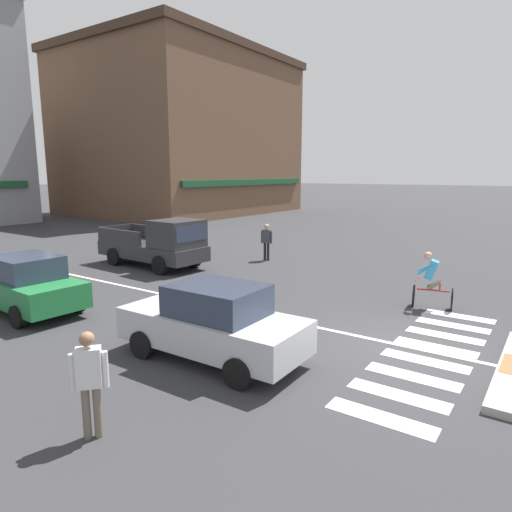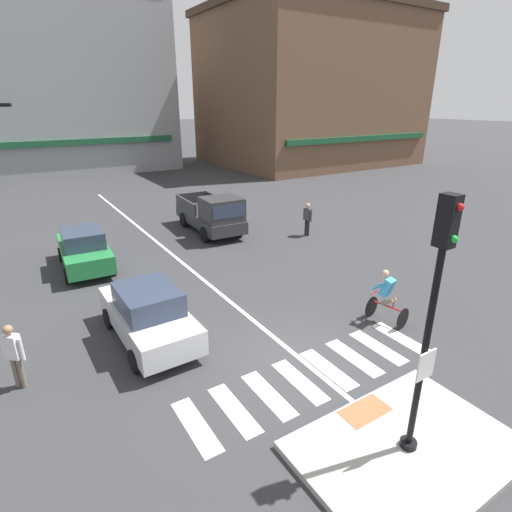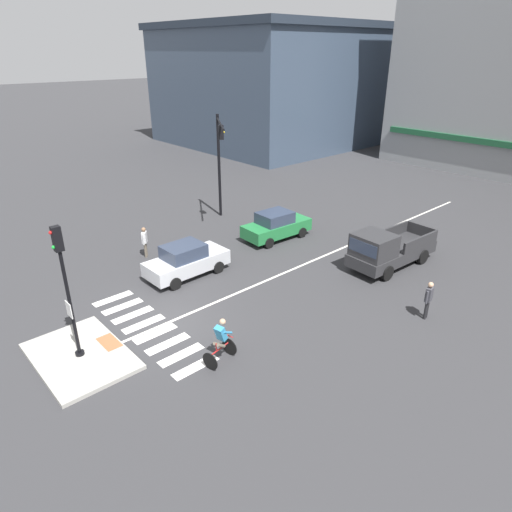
# 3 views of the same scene
# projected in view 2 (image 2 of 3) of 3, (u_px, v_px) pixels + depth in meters

# --- Properties ---
(ground_plane) EXTENTS (300.00, 300.00, 0.00)m
(ground_plane) POSITION_uv_depth(u_px,v_px,m) (298.00, 361.00, 10.56)
(ground_plane) COLOR #333335
(traffic_island) EXTENTS (4.27, 2.93, 0.15)m
(traffic_island) POSITION_uv_depth(u_px,v_px,m) (407.00, 449.00, 7.80)
(traffic_island) COLOR #A3A099
(traffic_island) RESTS_ON ground
(tactile_pad_front) EXTENTS (1.10, 0.60, 0.01)m
(tactile_pad_front) POSITION_uv_depth(u_px,v_px,m) (365.00, 411.00, 8.65)
(tactile_pad_front) COLOR #DB5B38
(tactile_pad_front) RESTS_ON traffic_island
(signal_pole) EXTENTS (0.44, 0.38, 4.92)m
(signal_pole) POSITION_uv_depth(u_px,v_px,m) (432.00, 310.00, 6.71)
(signal_pole) COLOR black
(signal_pole) RESTS_ON traffic_island
(crosswalk_stripe_a) EXTENTS (0.44, 1.80, 0.01)m
(crosswalk_stripe_a) POSITION_uv_depth(u_px,v_px,m) (196.00, 426.00, 8.45)
(crosswalk_stripe_a) COLOR silver
(crosswalk_stripe_a) RESTS_ON ground
(crosswalk_stripe_b) EXTENTS (0.44, 1.80, 0.01)m
(crosswalk_stripe_b) POSITION_uv_depth(u_px,v_px,m) (234.00, 409.00, 8.90)
(crosswalk_stripe_b) COLOR silver
(crosswalk_stripe_b) RESTS_ON ground
(crosswalk_stripe_c) EXTENTS (0.44, 1.80, 0.01)m
(crosswalk_stripe_c) POSITION_uv_depth(u_px,v_px,m) (268.00, 395.00, 9.35)
(crosswalk_stripe_c) COLOR silver
(crosswalk_stripe_c) RESTS_ON ground
(crosswalk_stripe_d) EXTENTS (0.44, 1.80, 0.01)m
(crosswalk_stripe_d) POSITION_uv_depth(u_px,v_px,m) (300.00, 381.00, 9.81)
(crosswalk_stripe_d) COLOR silver
(crosswalk_stripe_d) RESTS_ON ground
(crosswalk_stripe_e) EXTENTS (0.44, 1.80, 0.01)m
(crosswalk_stripe_e) POSITION_uv_depth(u_px,v_px,m) (328.00, 369.00, 10.26)
(crosswalk_stripe_e) COLOR silver
(crosswalk_stripe_e) RESTS_ON ground
(crosswalk_stripe_f) EXTENTS (0.44, 1.80, 0.01)m
(crosswalk_stripe_f) POSITION_uv_depth(u_px,v_px,m) (354.00, 357.00, 10.71)
(crosswalk_stripe_f) COLOR silver
(crosswalk_stripe_f) RESTS_ON ground
(crosswalk_stripe_g) EXTENTS (0.44, 1.80, 0.01)m
(crosswalk_stripe_g) POSITION_uv_depth(u_px,v_px,m) (378.00, 347.00, 11.17)
(crosswalk_stripe_g) COLOR silver
(crosswalk_stripe_g) RESTS_ON ground
(crosswalk_stripe_h) EXTENTS (0.44, 1.80, 0.01)m
(crosswalk_stripe_h) POSITION_uv_depth(u_px,v_px,m) (400.00, 337.00, 11.62)
(crosswalk_stripe_h) COLOR silver
(crosswalk_stripe_h) RESTS_ON ground
(lane_centre_line) EXTENTS (0.14, 28.00, 0.01)m
(lane_centre_line) POSITION_uv_depth(u_px,v_px,m) (167.00, 250.00, 18.52)
(lane_centre_line) COLOR silver
(lane_centre_line) RESTS_ON ground
(building_corner_right) EXTENTS (20.43, 16.84, 15.31)m
(building_corner_right) POSITION_uv_depth(u_px,v_px,m) (309.00, 89.00, 43.29)
(building_corner_right) COLOR brown
(building_corner_right) RESTS_ON ground
(building_far_block) EXTENTS (22.30, 22.19, 17.48)m
(building_far_block) POSITION_uv_depth(u_px,v_px,m) (37.00, 77.00, 41.00)
(building_far_block) COLOR gray
(building_far_block) RESTS_ON ground
(car_green_westbound_far) EXTENTS (2.02, 4.19, 1.64)m
(car_green_westbound_far) POSITION_uv_depth(u_px,v_px,m) (84.00, 249.00, 16.24)
(car_green_westbound_far) COLOR #237A3D
(car_green_westbound_far) RESTS_ON ground
(car_silver_westbound_near) EXTENTS (1.90, 4.13, 1.64)m
(car_silver_westbound_near) POSITION_uv_depth(u_px,v_px,m) (148.00, 314.00, 11.28)
(car_silver_westbound_near) COLOR silver
(car_silver_westbound_near) RESTS_ON ground
(pickup_truck_charcoal_eastbound_far) EXTENTS (2.27, 5.20, 2.08)m
(pickup_truck_charcoal_eastbound_far) POSITION_uv_depth(u_px,v_px,m) (213.00, 215.00, 20.53)
(pickup_truck_charcoal_eastbound_far) COLOR #2D2D30
(pickup_truck_charcoal_eastbound_far) RESTS_ON ground
(cyclist) EXTENTS (0.87, 1.20, 1.68)m
(cyclist) POSITION_uv_depth(u_px,v_px,m) (387.00, 296.00, 12.18)
(cyclist) COLOR black
(cyclist) RESTS_ON ground
(pedestrian_at_curb_left) EXTENTS (0.43, 0.41, 1.67)m
(pedestrian_at_curb_left) POSITION_uv_depth(u_px,v_px,m) (13.00, 352.00, 9.28)
(pedestrian_at_curb_left) COLOR #6B6051
(pedestrian_at_curb_left) RESTS_ON ground
(pedestrian_waiting_far_side) EXTENTS (0.28, 0.54, 1.67)m
(pedestrian_waiting_far_side) POSITION_uv_depth(u_px,v_px,m) (307.00, 217.00, 20.17)
(pedestrian_waiting_far_side) COLOR black
(pedestrian_waiting_far_side) RESTS_ON ground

